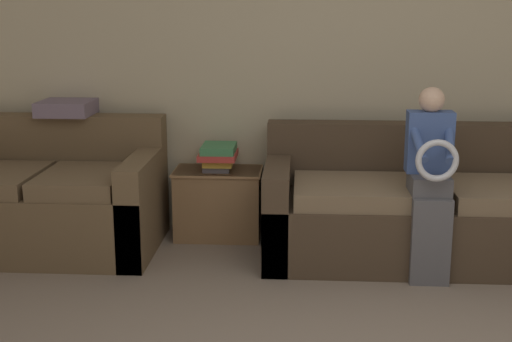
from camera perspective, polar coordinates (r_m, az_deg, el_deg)
name	(u,v)px	position (r m, az deg, el deg)	size (l,w,h in m)	color
wall_back	(366,53)	(5.07, 8.81, 9.30)	(7.79, 0.06, 2.55)	#BCB293
couch_main	(437,211)	(4.76, 14.27, -3.12)	(2.22, 0.90, 0.83)	#473828
couch_side	(50,202)	(4.98, -16.18, -2.37)	(1.45, 0.93, 0.85)	brown
child_left_seated	(430,176)	(4.30, 13.78, -0.38)	(0.27, 0.36, 1.14)	#56565B
side_shelf	(218,202)	(5.01, -3.03, -2.52)	(0.61, 0.39, 0.48)	olive
book_stack	(218,156)	(4.92, -3.03, 1.20)	(0.26, 0.32, 0.18)	#4C4C56
throw_pillow	(67,108)	(5.15, -14.90, 4.91)	(0.36, 0.36, 0.10)	slate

